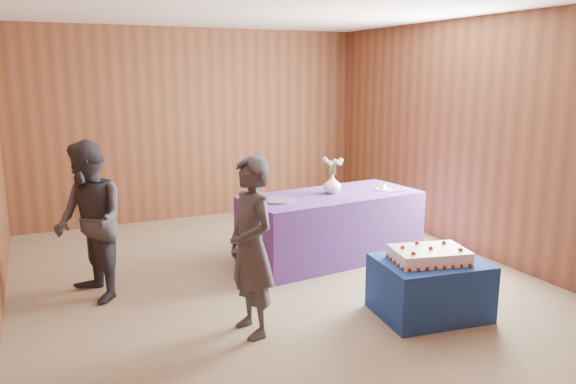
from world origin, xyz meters
TOP-DOWN VIEW (x-y plane):
  - ground at (0.00, 0.00)m, footprint 6.00×6.00m
  - room_shell at (0.00, 0.00)m, footprint 5.04×6.04m
  - cake_table at (0.91, -1.20)m, footprint 0.98×0.81m
  - serving_table at (0.87, 0.51)m, footprint 2.08×1.11m
  - sheet_cake at (0.87, -1.22)m, footprint 0.72×0.57m
  - vase at (0.90, 0.54)m, footprint 0.23×0.23m
  - flower_spray at (0.90, 0.54)m, footprint 0.24×0.24m
  - platter at (0.18, 0.45)m, footprint 0.44×0.44m
  - plate at (1.53, 0.46)m, footprint 0.24×0.24m
  - cake_slice at (1.53, 0.46)m, footprint 0.08×0.08m
  - knife at (1.59, 0.29)m, footprint 0.26×0.02m
  - guest_left at (-0.62, -0.88)m, footprint 0.41×0.57m
  - guest_right at (-1.72, 0.39)m, footprint 0.75×0.86m

SIDE VIEW (x-z plane):
  - ground at x=0.00m, z-range 0.00..0.00m
  - cake_table at x=0.91m, z-range 0.00..0.50m
  - serving_table at x=0.87m, z-range 0.00..0.75m
  - sheet_cake at x=0.87m, z-range 0.48..0.63m
  - guest_left at x=-0.62m, z-range 0.00..1.46m
  - guest_right at x=-1.72m, z-range 0.00..1.50m
  - knife at x=1.59m, z-range 0.75..0.75m
  - plate at x=1.53m, z-range 0.75..0.76m
  - platter at x=0.18m, z-range 0.75..0.77m
  - cake_slice at x=1.53m, z-range 0.75..0.83m
  - vase at x=0.90m, z-range 0.75..0.96m
  - flower_spray at x=0.90m, z-range 1.02..1.20m
  - room_shell at x=0.00m, z-range 0.44..3.16m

